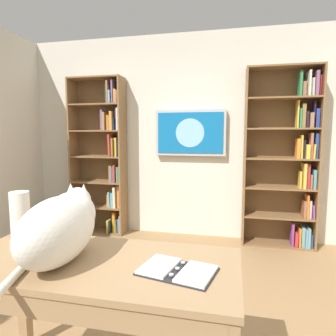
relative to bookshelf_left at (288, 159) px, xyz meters
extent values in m
cube|color=silver|center=(1.30, -0.17, 0.26)|extent=(4.52, 0.06, 2.70)
cube|color=brown|center=(-0.32, 0.02, 0.00)|extent=(0.02, 0.28, 2.18)
cube|color=brown|center=(0.52, 0.02, 0.00)|extent=(0.02, 0.28, 2.18)
cube|color=brown|center=(0.10, -0.11, 0.00)|extent=(0.86, 0.01, 2.18)
cube|color=brown|center=(0.10, 0.02, -1.08)|extent=(0.82, 0.27, 0.02)
cube|color=brown|center=(0.10, 0.02, -0.72)|extent=(0.82, 0.27, 0.02)
cube|color=brown|center=(0.10, 0.02, -0.36)|extent=(0.82, 0.27, 0.02)
cube|color=brown|center=(0.10, 0.02, 0.00)|extent=(0.82, 0.27, 0.02)
cube|color=brown|center=(0.10, 0.02, 0.36)|extent=(0.82, 0.27, 0.02)
cube|color=brown|center=(0.10, 0.02, 0.72)|extent=(0.82, 0.27, 0.02)
cube|color=brown|center=(0.10, 0.02, 1.08)|extent=(0.82, 0.27, 0.02)
cube|color=#30468A|center=(-0.29, 0.03, -0.98)|extent=(0.03, 0.17, 0.16)
cube|color=#68A4A0|center=(-0.25, 0.03, -0.94)|extent=(0.03, 0.22, 0.24)
cube|color=#6690B3|center=(-0.23, 0.04, -0.96)|extent=(0.02, 0.23, 0.22)
cube|color=#6EA4A4|center=(-0.19, 0.03, -0.95)|extent=(0.04, 0.15, 0.24)
cube|color=orange|center=(-0.16, 0.03, -0.95)|extent=(0.02, 0.18, 0.23)
cube|color=#BF2F34|center=(-0.12, 0.03, -0.98)|extent=(0.04, 0.21, 0.17)
cube|color=#7E3F88|center=(-0.08, 0.04, -0.92)|extent=(0.03, 0.13, 0.29)
cube|color=#86498C|center=(-0.29, 0.02, -0.63)|extent=(0.03, 0.23, 0.16)
cube|color=beige|center=(-0.26, 0.02, -0.60)|extent=(0.03, 0.14, 0.21)
cube|color=orange|center=(-0.23, 0.04, -0.56)|extent=(0.02, 0.15, 0.28)
cube|color=#98623F|center=(-0.20, 0.02, -0.60)|extent=(0.03, 0.19, 0.21)
cube|color=#5B98A2|center=(-0.29, 0.02, -0.23)|extent=(0.03, 0.19, 0.23)
cube|color=#A3624D|center=(-0.25, 0.03, -0.26)|extent=(0.02, 0.18, 0.17)
cube|color=#BB3636|center=(-0.22, 0.04, -0.20)|extent=(0.04, 0.12, 0.29)
cube|color=gold|center=(-0.17, 0.03, -0.20)|extent=(0.03, 0.19, 0.30)
cube|color=gold|center=(-0.14, 0.02, -0.25)|extent=(0.02, 0.12, 0.20)
cube|color=navy|center=(-0.28, 0.03, 0.16)|extent=(0.03, 0.18, 0.30)
cube|color=gold|center=(-0.26, 0.03, 0.10)|extent=(0.02, 0.23, 0.17)
cube|color=#A05E4E|center=(-0.23, 0.04, 0.16)|extent=(0.03, 0.17, 0.30)
cube|color=yellow|center=(-0.19, 0.04, 0.10)|extent=(0.04, 0.23, 0.16)
cube|color=black|center=(-0.15, 0.02, 0.12)|extent=(0.03, 0.15, 0.22)
cube|color=gold|center=(-0.13, 0.04, 0.15)|extent=(0.02, 0.14, 0.27)
cube|color=orange|center=(-0.09, 0.03, 0.13)|extent=(0.04, 0.15, 0.23)
cube|color=#2D4093|center=(-0.28, 0.04, 0.48)|extent=(0.04, 0.13, 0.22)
cube|color=black|center=(-0.25, 0.04, 0.52)|extent=(0.02, 0.13, 0.30)
cube|color=#946B4D|center=(-0.21, 0.04, 0.46)|extent=(0.04, 0.21, 0.17)
cube|color=#2A1928|center=(-0.17, 0.03, 0.47)|extent=(0.03, 0.17, 0.19)
cube|color=olive|center=(-0.13, 0.03, 0.51)|extent=(0.04, 0.14, 0.28)
cube|color=#348753|center=(-0.10, 0.03, 0.49)|extent=(0.02, 0.15, 0.22)
cube|color=gold|center=(-0.07, 0.01, 0.53)|extent=(0.02, 0.14, 0.32)
cube|color=#B82D36|center=(-0.29, 0.01, 0.85)|extent=(0.02, 0.15, 0.23)
cube|color=#85587A|center=(-0.25, 0.02, 0.87)|extent=(0.03, 0.22, 0.28)
cube|color=beige|center=(-0.21, 0.03, 0.83)|extent=(0.04, 0.15, 0.20)
cube|color=silver|center=(-0.17, 0.03, 0.87)|extent=(0.02, 0.24, 0.28)
cube|color=#956442|center=(-0.13, 0.03, 0.82)|extent=(0.04, 0.12, 0.17)
cube|color=#327F4D|center=(-0.08, 0.03, 0.88)|extent=(0.03, 0.15, 0.29)
cube|color=brown|center=(2.13, 0.02, -0.01)|extent=(0.02, 0.28, 2.15)
cube|color=brown|center=(2.86, 0.02, -0.01)|extent=(0.02, 0.28, 2.15)
cube|color=brown|center=(2.50, -0.11, -0.01)|extent=(0.76, 0.01, 2.15)
cube|color=brown|center=(2.50, 0.02, -1.08)|extent=(0.71, 0.27, 0.02)
cube|color=brown|center=(2.50, 0.02, -0.72)|extent=(0.71, 0.27, 0.02)
cube|color=brown|center=(2.50, 0.02, -0.37)|extent=(0.71, 0.27, 0.02)
cube|color=brown|center=(2.50, 0.02, -0.01)|extent=(0.71, 0.27, 0.02)
cube|color=brown|center=(2.50, 0.02, 0.34)|extent=(0.71, 0.27, 0.02)
cube|color=brown|center=(2.50, 0.02, 0.70)|extent=(0.71, 0.27, 0.02)
cube|color=brown|center=(2.50, 0.02, 1.05)|extent=(0.71, 0.27, 0.02)
cube|color=#6F98AA|center=(2.16, 0.02, -0.94)|extent=(0.02, 0.20, 0.24)
cube|color=slate|center=(2.20, 0.02, -0.97)|extent=(0.03, 0.13, 0.19)
cube|color=#3D7C3B|center=(2.23, 0.03, -0.98)|extent=(0.03, 0.16, 0.18)
cube|color=orange|center=(2.26, 0.02, -0.93)|extent=(0.04, 0.14, 0.28)
cube|color=black|center=(2.30, 0.04, -0.99)|extent=(0.02, 0.23, 0.16)
cube|color=gold|center=(2.33, 0.03, -0.98)|extent=(0.03, 0.22, 0.17)
cube|color=#3B743C|center=(2.16, 0.02, -0.62)|extent=(0.02, 0.14, 0.18)
cube|color=orange|center=(2.19, 0.02, -0.56)|extent=(0.04, 0.14, 0.30)
cube|color=beige|center=(2.24, 0.02, -0.57)|extent=(0.04, 0.20, 0.29)
cube|color=#6599AB|center=(2.28, 0.03, -0.61)|extent=(0.04, 0.14, 0.20)
cube|color=#71A4A3|center=(2.32, 0.02, -0.61)|extent=(0.03, 0.17, 0.21)
cube|color=orange|center=(2.34, 0.03, -0.62)|extent=(0.02, 0.13, 0.18)
cube|color=#3F703B|center=(2.16, 0.03, -0.25)|extent=(0.03, 0.21, 0.22)
cube|color=#7097AD|center=(2.20, 0.03, -0.25)|extent=(0.02, 0.14, 0.21)
cube|color=#B43C29|center=(2.23, 0.03, -0.24)|extent=(0.03, 0.20, 0.24)
cube|color=#2E5094|center=(2.26, 0.04, -0.25)|extent=(0.04, 0.13, 0.21)
cube|color=#9E7145|center=(2.30, 0.02, -0.24)|extent=(0.04, 0.12, 0.23)
cube|color=black|center=(2.17, 0.03, 0.10)|extent=(0.04, 0.15, 0.22)
cube|color=gold|center=(2.21, 0.03, 0.12)|extent=(0.03, 0.13, 0.25)
cube|color=#A2743A|center=(2.25, 0.04, 0.12)|extent=(0.03, 0.19, 0.25)
cube|color=#B03A34|center=(2.28, 0.04, 0.15)|extent=(0.03, 0.23, 0.30)
cube|color=silver|center=(2.16, 0.04, 0.50)|extent=(0.03, 0.18, 0.29)
cube|color=black|center=(2.19, 0.02, 0.51)|extent=(0.02, 0.19, 0.31)
cube|color=black|center=(2.22, 0.02, 0.43)|extent=(0.03, 0.24, 0.17)
cube|color=orange|center=(2.25, 0.04, 0.48)|extent=(0.04, 0.22, 0.25)
cube|color=olive|center=(2.29, 0.02, 0.45)|extent=(0.02, 0.21, 0.19)
cube|color=orange|center=(2.32, 0.02, 0.45)|extent=(0.04, 0.14, 0.20)
cube|color=olive|center=(2.37, 0.02, 0.47)|extent=(0.03, 0.21, 0.24)
cube|color=slate|center=(2.40, 0.03, 0.49)|extent=(0.03, 0.13, 0.28)
cube|color=#A3673F|center=(2.17, 0.04, 0.79)|extent=(0.04, 0.23, 0.16)
cube|color=#ECB847|center=(2.20, 0.02, 0.80)|extent=(0.02, 0.18, 0.18)
cube|color=slate|center=(2.23, 0.03, 0.86)|extent=(0.02, 0.18, 0.30)
cube|color=#6C9CAA|center=(2.27, 0.03, 0.79)|extent=(0.02, 0.23, 0.17)
cube|color=#936347|center=(2.30, 0.02, 0.85)|extent=(0.02, 0.22, 0.29)
cube|color=black|center=(2.33, 0.04, 0.83)|extent=(0.02, 0.15, 0.25)
cube|color=#B7B7BC|center=(1.22, -0.09, 0.32)|extent=(0.93, 0.06, 0.60)
cube|color=#146BB2|center=(1.22, -0.05, 0.32)|extent=(0.86, 0.01, 0.53)
cylinder|color=#8CCCEA|center=(1.22, -0.05, 0.32)|extent=(0.38, 0.00, 0.38)
cube|color=#A37F56|center=(1.29, 2.54, -0.33)|extent=(1.38, 0.63, 0.03)
cube|color=#A37F56|center=(1.29, 2.83, -0.39)|extent=(1.28, 0.02, 0.10)
cube|color=#A37F56|center=(0.64, 2.27, -0.71)|extent=(0.06, 0.06, 0.74)
cube|color=#A37F56|center=(1.94, 2.27, -0.71)|extent=(0.06, 0.06, 0.74)
ellipsoid|color=white|center=(1.45, 2.61, -0.15)|extent=(0.27, 0.53, 0.32)
ellipsoid|color=white|center=(1.45, 2.49, -0.11)|extent=(0.23, 0.29, 0.24)
sphere|color=white|center=(1.45, 2.42, -0.05)|extent=(0.14, 0.14, 0.14)
cone|color=white|center=(1.41, 2.42, 0.00)|extent=(0.06, 0.06, 0.08)
cone|color=white|center=(1.49, 2.42, 0.00)|extent=(0.06, 0.06, 0.08)
cone|color=beige|center=(1.41, 2.43, 0.00)|extent=(0.03, 0.03, 0.05)
cone|color=beige|center=(1.49, 2.43, 0.00)|extent=(0.03, 0.03, 0.05)
cylinder|color=white|center=(1.53, 2.84, -0.29)|extent=(0.14, 0.37, 0.04)
cube|color=#26262B|center=(0.79, 2.60, -0.31)|extent=(0.19, 0.25, 0.01)
cube|color=#26262B|center=(0.97, 2.56, -0.31)|extent=(0.19, 0.25, 0.01)
cube|color=#26262B|center=(0.88, 2.58, -0.31)|extent=(0.08, 0.22, 0.01)
cube|color=white|center=(0.79, 2.60, -0.30)|extent=(0.18, 0.23, 0.01)
cube|color=white|center=(0.97, 2.56, -0.30)|extent=(0.18, 0.23, 0.01)
cylinder|color=silver|center=(0.90, 2.64, -0.29)|extent=(0.02, 0.02, 0.01)
cylinder|color=silver|center=(0.88, 2.58, -0.29)|extent=(0.02, 0.02, 0.01)
cylinder|color=silver|center=(0.87, 2.51, -0.29)|extent=(0.02, 0.02, 0.01)
cylinder|color=white|center=(1.87, 2.35, -0.17)|extent=(0.11, 0.11, 0.28)
camera|label=1|loc=(0.65, 3.81, 0.30)|focal=31.60mm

